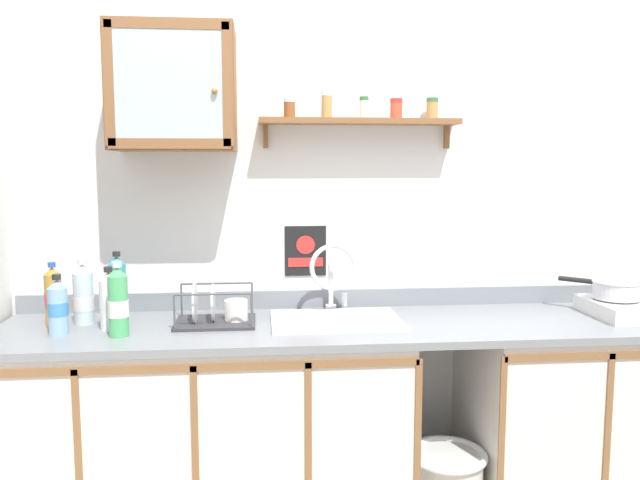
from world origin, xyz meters
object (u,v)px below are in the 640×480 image
(dish_rack, at_px, (212,315))
(wall_cabinet, at_px, (174,89))
(warning_sign, at_px, (306,251))
(bottle_soda_green_4, at_px, (118,303))
(saucepan, at_px, (615,289))
(bottle_water_blue_0, at_px, (58,307))
(bottle_water_clear_2, at_px, (83,296))
(bottle_juice_amber_5, at_px, (53,297))
(mug, at_px, (236,311))
(bottle_opaque_white_1, at_px, (109,301))
(bottle_detergent_teal_3, at_px, (118,290))
(sink, at_px, (335,323))

(dish_rack, distance_m, wall_cabinet, 0.92)
(wall_cabinet, xyz_separation_m, warning_sign, (0.54, 0.14, -0.68))
(bottle_soda_green_4, height_order, dish_rack, bottle_soda_green_4)
(warning_sign, bearing_deg, saucepan, -11.68)
(bottle_water_blue_0, distance_m, wall_cabinet, 0.96)
(bottle_water_clear_2, distance_m, wall_cabinet, 0.90)
(bottle_water_clear_2, distance_m, bottle_juice_amber_5, 0.11)
(saucepan, distance_m, mug, 1.60)
(wall_cabinet, height_order, warning_sign, wall_cabinet)
(saucepan, relative_size, wall_cabinet, 0.56)
(saucepan, height_order, warning_sign, warning_sign)
(saucepan, height_order, mug, saucepan)
(saucepan, height_order, bottle_water_blue_0, bottle_water_blue_0)
(bottle_opaque_white_1, distance_m, warning_sign, 0.85)
(mug, bearing_deg, bottle_soda_green_4, -159.50)
(bottle_detergent_teal_3, bearing_deg, bottle_water_blue_0, -140.18)
(wall_cabinet, bearing_deg, bottle_water_clear_2, -170.21)
(mug, bearing_deg, bottle_detergent_teal_3, 175.17)
(bottle_juice_amber_5, bearing_deg, bottle_water_clear_2, 20.62)
(bottle_detergent_teal_3, relative_size, bottle_juice_amber_5, 1.14)
(bottle_soda_green_4, bearing_deg, warning_sign, 29.50)
(bottle_detergent_teal_3, distance_m, mug, 0.48)
(bottle_detergent_teal_3, relative_size, dish_rack, 0.92)
(bottle_water_blue_0, height_order, bottle_water_clear_2, bottle_water_clear_2)
(sink, distance_m, bottle_soda_green_4, 0.86)
(bottle_juice_amber_5, height_order, dish_rack, bottle_juice_amber_5)
(sink, height_order, bottle_juice_amber_5, sink)
(sink, height_order, bottle_detergent_teal_3, sink)
(sink, distance_m, bottle_detergent_teal_3, 0.89)
(bottle_water_blue_0, bearing_deg, bottle_soda_green_4, -10.80)
(bottle_water_blue_0, distance_m, bottle_juice_amber_5, 0.13)
(bottle_detergent_teal_3, bearing_deg, bottle_opaque_white_1, -96.31)
(mug, height_order, wall_cabinet, wall_cabinet)
(bottle_opaque_white_1, xyz_separation_m, bottle_water_clear_2, (-0.13, 0.11, 0.00))
(dish_rack, bearing_deg, bottle_water_blue_0, -169.08)
(sink, xyz_separation_m, bottle_detergent_teal_3, (-0.87, 0.04, 0.14))
(bottle_water_blue_0, relative_size, dish_rack, 0.72)
(mug, bearing_deg, sink, -0.27)
(sink, relative_size, bottle_water_blue_0, 2.28)
(saucepan, bearing_deg, dish_rack, 179.69)
(bottle_opaque_white_1, relative_size, warning_sign, 1.11)
(bottle_soda_green_4, distance_m, mug, 0.46)
(bottle_detergent_teal_3, distance_m, bottle_juice_amber_5, 0.24)
(sink, distance_m, bottle_water_clear_2, 1.02)
(dish_rack, xyz_separation_m, mug, (0.10, 0.01, 0.01))
(bottle_soda_green_4, bearing_deg, wall_cabinet, 55.08)
(bottle_water_blue_0, bearing_deg, bottle_detergent_teal_3, 39.82)
(bottle_detergent_teal_3, bearing_deg, saucepan, -1.55)
(bottle_detergent_teal_3, relative_size, warning_sign, 1.32)
(bottle_soda_green_4, bearing_deg, mug, 20.50)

